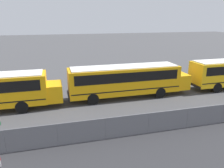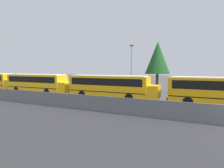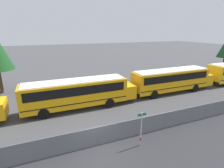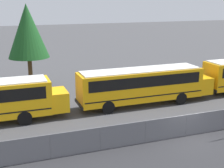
# 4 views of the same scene
# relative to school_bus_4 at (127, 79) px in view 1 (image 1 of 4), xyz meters

# --- Properties ---
(school_bus_4) EXTENTS (12.61, 2.58, 3.25)m
(school_bus_4) POSITION_rel_school_bus_4_xyz_m (0.00, 0.00, 0.00)
(school_bus_4) COLOR orange
(school_bus_4) RESTS_ON ground_plane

